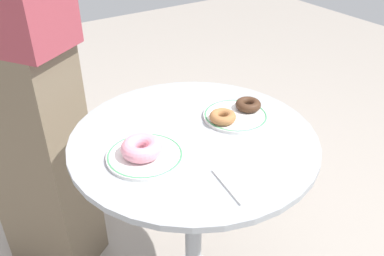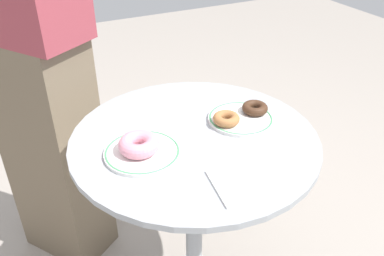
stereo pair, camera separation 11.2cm
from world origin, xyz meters
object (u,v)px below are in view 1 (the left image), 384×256
Objects in this scene: plate_right at (235,116)px; person_figure at (14,62)px; donut_cinnamon at (223,117)px; cafe_table at (193,199)px; plate_left at (145,156)px; paper_napkin at (252,178)px; donut_pink_frosted at (142,148)px; donut_chocolate at (248,105)px.

plate_right is 0.11× the size of person_figure.
donut_cinnamon is at bearing -171.83° from plate_right.
cafe_table is at bearing -174.40° from plate_right.
donut_cinnamon is at bearing 5.16° from plate_left.
cafe_table is 3.67× the size of plate_left.
paper_napkin is at bearing -110.92° from donut_cinnamon.
donut_pink_frosted is 1.38× the size of donut_cinnamon.
donut_cinnamon is (0.11, 0.01, 0.26)m from cafe_table.
donut_pink_frosted is 0.56m from person_figure.
donut_cinnamon is (0.28, 0.02, -0.01)m from donut_pink_frosted.
cafe_table is 9.40× the size of donut_chocolate.
plate_right reaches higher than paper_napkin.
donut_cinnamon reaches higher than plate_right.
plate_left is 2.56× the size of donut_cinnamon.
donut_chocolate is (0.22, 0.02, 0.26)m from cafe_table.
donut_cinnamon is 0.04× the size of person_figure.
donut_chocolate is (0.39, 0.04, -0.01)m from donut_pink_frosted.
donut_chocolate is at bearing 6.03° from plate_left.
person_figure reaches higher than plate_left.
donut_cinnamon reaches higher than paper_napkin.
donut_pink_frosted is 0.39m from donut_chocolate.
cafe_table is at bearing 93.30° from paper_napkin.
cafe_table is at bearing 4.63° from donut_pink_frosted.
donut_pink_frosted is at bearing -174.89° from plate_right.
plate_left is at bearing 128.53° from paper_napkin.
donut_chocolate is 0.75m from person_figure.
donut_chocolate reaches higher than paper_napkin.
cafe_table is at bearing 5.74° from plate_left.
donut_chocolate is at bearing 52.07° from paper_napkin.
paper_napkin is 0.84m from person_figure.
paper_napkin is (0.19, -0.23, -0.03)m from donut_pink_frosted.
donut_pink_frosted is at bearing -71.02° from person_figure.
person_figure reaches higher than cafe_table.
plate_left is 0.33m from plate_right.
paper_napkin is (-0.21, -0.26, -0.02)m from donut_chocolate.
donut_chocolate is at bearing 6.25° from cafe_table.
person_figure reaches higher than plate_right.
plate_right is at bearing 5.11° from donut_pink_frosted.
donut_pink_frosted is 0.06× the size of person_figure.
paper_napkin is at bearing -50.78° from donut_pink_frosted.
plate_left reaches higher than cafe_table.
donut_cinnamon is at bearing 4.49° from donut_pink_frosted.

